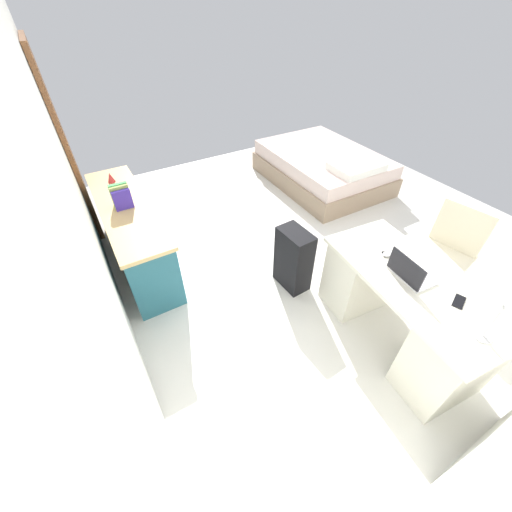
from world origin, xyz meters
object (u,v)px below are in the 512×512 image
(cell_phone_by_mouse, at_px, (391,254))
(figurine_small, at_px, (110,177))
(desk_lamp, at_px, (496,306))
(computer_mouse, at_px, (388,254))
(suitcase_black, at_px, (293,259))
(desk, at_px, (401,309))
(office_chair, at_px, (442,259))
(credenza, at_px, (133,234))
(bed, at_px, (323,167))
(cell_phone_near_laptop, at_px, (459,302))
(laptop, at_px, (410,273))

(cell_phone_by_mouse, height_order, figurine_small, figurine_small)
(desk_lamp, bearing_deg, computer_mouse, -6.77)
(suitcase_black, bearing_deg, computer_mouse, -152.46)
(desk, bearing_deg, suitcase_black, 20.39)
(desk, distance_m, office_chair, 0.82)
(credenza, xyz_separation_m, figurine_small, (0.55, 0.00, 0.42))
(bed, bearing_deg, desk_lamp, 155.83)
(cell_phone_near_laptop, relative_size, cell_phone_by_mouse, 1.00)
(bed, bearing_deg, desk, 152.73)
(desk, relative_size, computer_mouse, 15.00)
(credenza, relative_size, figurine_small, 16.36)
(figurine_small, bearing_deg, credenza, -179.84)
(suitcase_black, distance_m, desk_lamp, 1.66)
(computer_mouse, distance_m, desk_lamp, 0.85)
(computer_mouse, bearing_deg, desk_lamp, 179.09)
(computer_mouse, bearing_deg, laptop, 170.98)
(laptop, bearing_deg, desk, -149.39)
(laptop, xyz_separation_m, cell_phone_by_mouse, (0.25, -0.09, -0.04))
(office_chair, xyz_separation_m, laptop, (-0.16, 0.82, 0.36))
(office_chair, bearing_deg, credenza, 51.02)
(cell_phone_near_laptop, bearing_deg, suitcase_black, -1.60)
(desk, bearing_deg, figurine_small, 31.02)
(desk, relative_size, desk_lamp, 4.35)
(desk, relative_size, cell_phone_near_laptop, 11.03)
(office_chair, distance_m, credenza, 3.12)
(credenza, relative_size, computer_mouse, 18.00)
(credenza, distance_m, bed, 2.99)
(office_chair, distance_m, desk_lamp, 1.24)
(laptop, distance_m, cell_phone_near_laptop, 0.36)
(desk, height_order, suitcase_black, desk)
(desk, xyz_separation_m, suitcase_black, (0.99, 0.37, -0.05))
(bed, bearing_deg, cell_phone_by_mouse, 151.07)
(bed, relative_size, suitcase_black, 2.89)
(credenza, distance_m, cell_phone_near_laptop, 3.02)
(cell_phone_near_laptop, bearing_deg, credenza, 14.03)
(cell_phone_near_laptop, xyz_separation_m, desk_lamp, (-0.21, 0.14, 0.25))
(credenza, height_order, laptop, laptop)
(desk_lamp, relative_size, figurine_small, 3.14)
(desk, bearing_deg, cell_phone_by_mouse, -12.73)
(suitcase_black, relative_size, cell_phone_by_mouse, 4.89)
(desk, relative_size, figurine_small, 13.63)
(bed, distance_m, suitcase_black, 2.32)
(bed, bearing_deg, figurine_small, 87.17)
(desk_lamp, bearing_deg, figurine_small, 26.08)
(office_chair, height_order, laptop, office_chair)
(computer_mouse, distance_m, cell_phone_by_mouse, 0.03)
(desk_lamp, bearing_deg, desk, -6.32)
(suitcase_black, bearing_deg, bed, -50.07)
(office_chair, distance_m, laptop, 0.91)
(suitcase_black, relative_size, cell_phone_near_laptop, 4.89)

